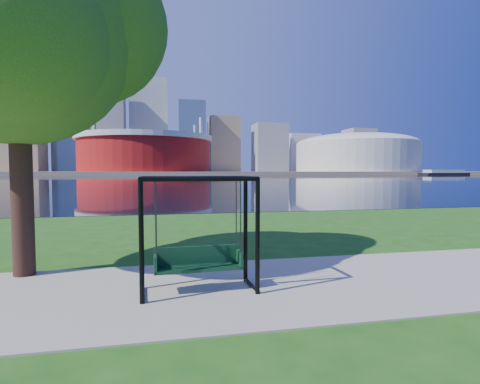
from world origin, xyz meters
name	(u,v)px	position (x,y,z in m)	size (l,w,h in m)	color
ground	(225,281)	(0.00, 0.00, 0.00)	(900.00, 900.00, 0.00)	#1E5114
path	(230,288)	(0.00, -0.50, 0.01)	(120.00, 4.00, 0.03)	#9E937F
river	(164,179)	(0.00, 102.00, 0.01)	(900.00, 180.00, 0.02)	black
far_bank	(161,173)	(0.00, 306.00, 1.00)	(900.00, 228.00, 2.00)	#937F60
stadium	(145,152)	(-10.00, 235.00, 14.23)	(83.00, 83.00, 32.00)	maroon
arena	(356,152)	(135.00, 235.00, 15.87)	(84.00, 84.00, 26.56)	beige
skyline	(156,131)	(-4.27, 319.39, 35.89)	(392.00, 66.00, 96.50)	gray
swing	(198,237)	(-0.60, -0.57, 1.02)	(2.10, 0.98, 2.12)	black
park_tree	(15,22)	(-4.14, 1.31, 5.25)	(6.09, 5.50, 7.56)	black
barge	(444,173)	(160.61, 180.70, 1.38)	(30.96, 10.84, 3.04)	black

